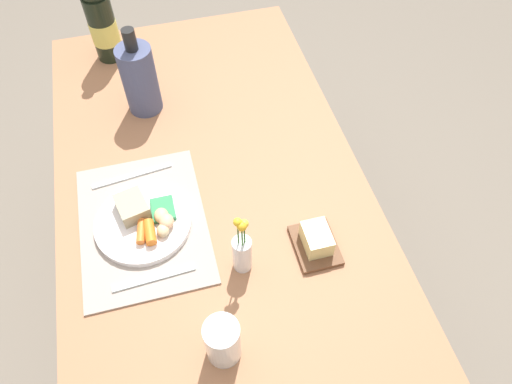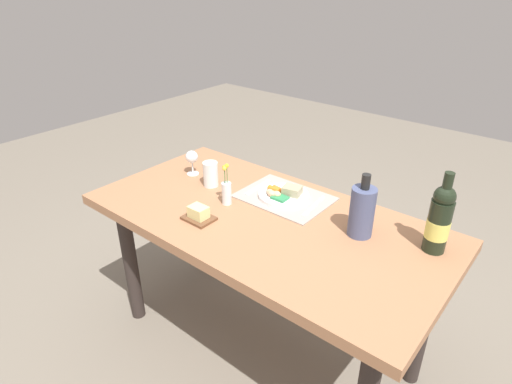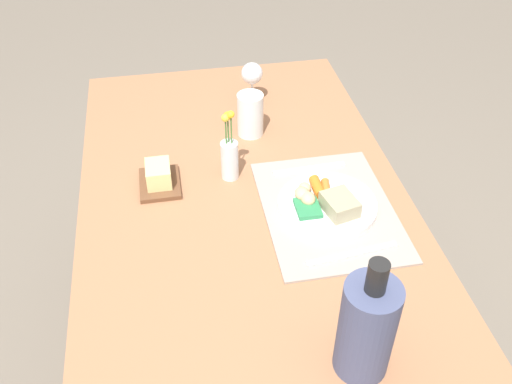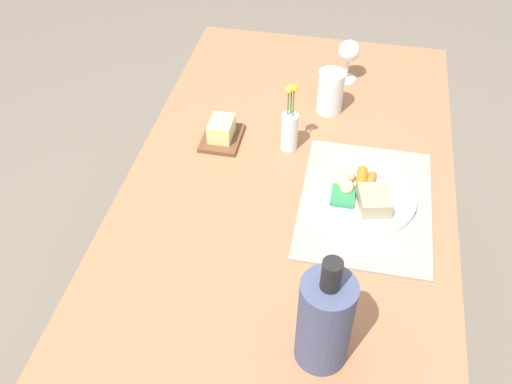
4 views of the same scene
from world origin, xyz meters
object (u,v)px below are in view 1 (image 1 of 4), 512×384
Objects in this scene: dining_table at (218,220)px; flower_vase at (242,251)px; knife at (154,278)px; wine_bottle at (101,20)px; water_tumbler at (223,342)px; fork at (132,176)px; cooler_bottle at (139,79)px; butter_dish at (316,241)px; dinner_plate at (144,220)px.

flower_vase is at bearing 6.47° from dining_table.
wine_bottle reaches higher than knife.
wine_bottle is 1.05m from water_tumbler.
fork is 1.08× the size of flower_vase.
cooler_bottle is at bearing 171.96° from knife.
butter_dish is 0.40× the size of wine_bottle.
dinner_plate is 0.16m from fork.
flower_vase is at bearing 14.59° from cooler_bottle.
cooler_bottle reaches higher than dinner_plate.
butter_dish is (0.01, 0.38, 0.02)m from knife.
wine_bottle is (-0.85, -0.41, 0.11)m from butter_dish.
dining_table is at bearing -173.53° from flower_vase.
dining_table is 8.05× the size of flower_vase.
wine_bottle reaches higher than fork.
water_tumbler is at bearing -54.43° from butter_dish.
water_tumbler reaches higher than fork.
knife is 1.47× the size of butter_dish.
dining_table is 0.42m from water_tumbler.
dining_table is at bearing 100.14° from dinner_plate.
wine_bottle reaches higher than butter_dish.
water_tumbler is at bearing 5.00° from cooler_bottle.
dining_table is 12.78× the size of water_tumbler.
dining_table is 12.13× the size of butter_dish.
dinner_plate is 1.21× the size of flower_vase.
wine_bottle is at bearing 174.67° from fork.
dinner_plate is 0.73× the size of wine_bottle.
knife is 1.55× the size of water_tumbler.
knife is at bearing -3.66° from fork.
fork is at bearing -122.32° from dining_table.
dining_table is 0.31m from butter_dish.
flower_vase is (0.33, 0.22, 0.06)m from fork.
knife is 0.59× the size of wine_bottle.
dining_table is at bearing 132.63° from knife.
cooler_bottle reaches higher than butter_dish.
fork is 0.40m from flower_vase.
dinner_plate is at bearing -129.16° from flower_vase.
flower_vase is at bearing 27.40° from fork.
dinner_plate is 0.37m from water_tumbler.
wine_bottle is 0.89m from flower_vase.
butter_dish is at bearing 29.70° from cooler_bottle.
wine_bottle reaches higher than flower_vase.
wine_bottle is 2.63× the size of water_tumbler.
flower_vase is (0.02, 0.20, 0.06)m from knife.
wine_bottle is at bearing -154.06° from butter_dish.
cooler_bottle is at bearing -161.38° from dining_table.
dinner_plate is 1.23× the size of knife.
water_tumbler is at bearing -24.68° from flower_vase.
flower_vase is (0.17, 0.21, 0.04)m from dinner_plate.
cooler_bottle is (-0.42, 0.05, 0.09)m from dinner_plate.
dining_table is at bearing 17.91° from wine_bottle.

